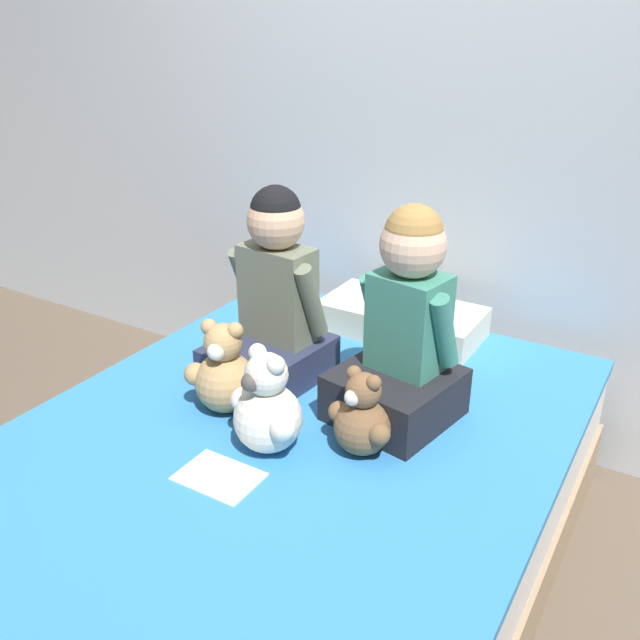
# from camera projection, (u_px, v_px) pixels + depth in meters

# --- Properties ---
(ground_plane) EXTENTS (14.00, 14.00, 0.00)m
(ground_plane) POSITION_uv_depth(u_px,v_px,m) (278.00, 581.00, 2.09)
(ground_plane) COLOR brown
(wall_behind_bed) EXTENTS (8.00, 0.06, 2.50)m
(wall_behind_bed) POSITION_uv_depth(u_px,v_px,m) (447.00, 118.00, 2.47)
(wall_behind_bed) COLOR silver
(wall_behind_bed) RESTS_ON ground_plane
(bed) EXTENTS (1.47, 2.05, 0.51)m
(bed) POSITION_uv_depth(u_px,v_px,m) (275.00, 516.00, 1.99)
(bed) COLOR #997F60
(bed) RESTS_ON ground_plane
(child_on_left) EXTENTS (0.35, 0.39, 0.63)m
(child_on_left) POSITION_uv_depth(u_px,v_px,m) (273.00, 302.00, 2.14)
(child_on_left) COLOR #282D47
(child_on_left) RESTS_ON bed
(child_on_right) EXTENTS (0.37, 0.38, 0.63)m
(child_on_right) POSITION_uv_depth(u_px,v_px,m) (404.00, 331.00, 1.92)
(child_on_right) COLOR black
(child_on_right) RESTS_ON bed
(teddy_bear_held_by_left_child) EXTENTS (0.24, 0.18, 0.29)m
(teddy_bear_held_by_left_child) POSITION_uv_depth(u_px,v_px,m) (225.00, 373.00, 2.00)
(teddy_bear_held_by_left_child) COLOR tan
(teddy_bear_held_by_left_child) RESTS_ON bed
(teddy_bear_held_by_right_child) EXTENTS (0.20, 0.16, 0.25)m
(teddy_bear_held_by_right_child) POSITION_uv_depth(u_px,v_px,m) (362.00, 419.00, 1.81)
(teddy_bear_held_by_right_child) COLOR brown
(teddy_bear_held_by_right_child) RESTS_ON bed
(teddy_bear_between_children) EXTENTS (0.24, 0.19, 0.30)m
(teddy_bear_between_children) POSITION_uv_depth(u_px,v_px,m) (267.00, 409.00, 1.81)
(teddy_bear_between_children) COLOR silver
(teddy_bear_between_children) RESTS_ON bed
(pillow_at_headboard) EXTENTS (0.58, 0.30, 0.11)m
(pillow_at_headboard) POSITION_uv_depth(u_px,v_px,m) (401.00, 319.00, 2.52)
(pillow_at_headboard) COLOR beige
(pillow_at_headboard) RESTS_ON bed
(sign_card) EXTENTS (0.21, 0.15, 0.00)m
(sign_card) POSITION_uv_depth(u_px,v_px,m) (219.00, 477.00, 1.75)
(sign_card) COLOR white
(sign_card) RESTS_ON bed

